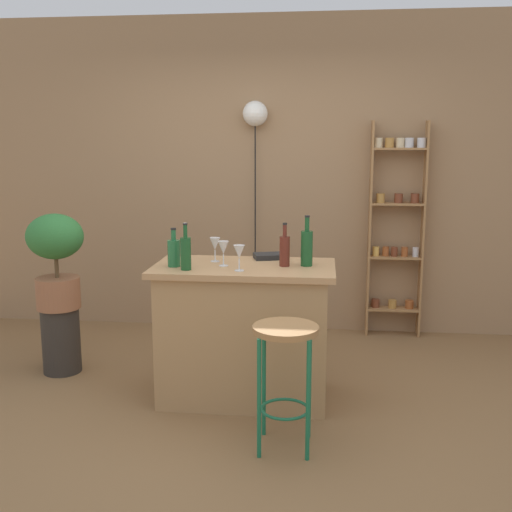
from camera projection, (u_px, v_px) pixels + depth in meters
The scene contains 16 objects.
ground at pixel (239, 416), 3.89m from camera, with size 12.00×12.00×0.00m, color brown.
back_wall at pixel (268, 177), 5.53m from camera, with size 6.40×0.10×2.80m, color #997551.
kitchen_counter at pixel (244, 332), 4.09m from camera, with size 1.19×0.65×0.92m.
bar_stool at pixel (285, 357), 3.40m from camera, with size 0.37×0.37×0.72m.
spice_shelf at pixel (396, 225), 5.34m from camera, with size 0.48×0.14×1.89m.
plant_stool at pixel (61, 340), 4.59m from camera, with size 0.28×0.28×0.50m, color #2D2823.
potted_plant at pixel (56, 254), 4.47m from camera, with size 0.42×0.37×0.71m.
bottle_spirits_clear at pixel (186, 252), 3.85m from camera, with size 0.07×0.07×0.30m.
bottle_soda_blue at pixel (307, 247), 3.97m from camera, with size 0.08×0.08×0.33m.
bottle_vinegar at pixel (174, 252), 3.96m from camera, with size 0.08×0.08×0.25m.
bottle_sauce_amber at pixel (285, 250), 3.96m from camera, with size 0.07×0.07×0.28m.
wine_glass_left at pixel (239, 252), 3.82m from camera, with size 0.07×0.07×0.16m.
wine_glass_center at pixel (223, 248), 3.97m from camera, with size 0.07×0.07×0.16m.
wine_glass_right at pixel (215, 244), 4.11m from camera, with size 0.07×0.07×0.16m.
cookbook at pixel (269, 256), 4.23m from camera, with size 0.21×0.15×0.04m, color black.
pendant_globe_light at pixel (255, 117), 5.33m from camera, with size 0.22×0.22×2.06m.
Camera 1 is at (0.51, -3.59, 1.72)m, focal length 42.95 mm.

